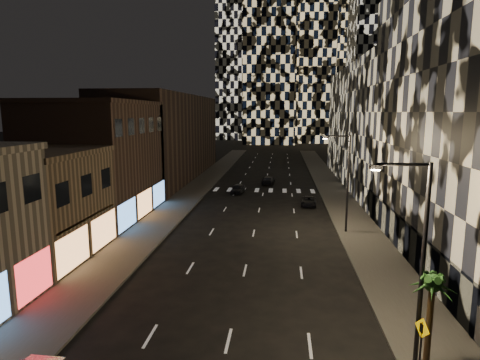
% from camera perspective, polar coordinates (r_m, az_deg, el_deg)
% --- Properties ---
extents(sidewalk_left, '(4.00, 120.00, 0.15)m').
position_cam_1_polar(sidewalk_left, '(59.50, -6.26, -1.19)').
color(sidewalk_left, '#47443F').
rests_on(sidewalk_left, ground).
extents(sidewalk_right, '(4.00, 120.00, 0.15)m').
position_cam_1_polar(sidewalk_right, '(58.67, 13.21, -1.55)').
color(sidewalk_right, '#47443F').
rests_on(sidewalk_right, ground).
extents(curb_left, '(0.20, 120.00, 0.15)m').
position_cam_1_polar(curb_left, '(59.10, -4.27, -1.24)').
color(curb_left, '#4C4C47').
rests_on(curb_left, ground).
extents(curb_right, '(0.20, 120.00, 0.15)m').
position_cam_1_polar(curb_right, '(58.43, 11.17, -1.52)').
color(curb_right, '#4C4C47').
rests_on(curb_right, ground).
extents(retail_tan, '(10.00, 10.00, 8.00)m').
position_cam_1_polar(retail_tan, '(34.94, -28.15, -3.41)').
color(retail_tan, brown).
rests_on(retail_tan, ground).
extents(retail_brown, '(10.00, 15.00, 12.00)m').
position_cam_1_polar(retail_brown, '(45.33, -19.56, 2.50)').
color(retail_brown, '#483329').
rests_on(retail_brown, ground).
extents(retail_filler_left, '(10.00, 40.00, 14.00)m').
position_cam_1_polar(retail_filler_left, '(70.00, -10.28, 6.05)').
color(retail_filler_left, '#483329').
rests_on(retail_filler_left, ground).
extents(midrise_base, '(0.60, 25.00, 3.00)m').
position_cam_1_polar(midrise_base, '(34.49, 22.44, -7.44)').
color(midrise_base, '#383838').
rests_on(midrise_base, ground).
extents(midrise_filler_right, '(16.00, 40.00, 18.00)m').
position_cam_1_polar(midrise_filler_right, '(66.50, 21.39, 7.09)').
color(midrise_filler_right, '#232326').
rests_on(midrise_filler_right, ground).
extents(tower_center_low, '(18.00, 18.00, 95.00)m').
position_cam_1_polar(tower_center_low, '(151.59, 4.44, 23.47)').
color(tower_center_low, black).
rests_on(tower_center_low, ground).
extents(streetlight_near, '(2.55, 0.25, 9.00)m').
position_cam_1_polar(streetlight_near, '(19.01, 23.98, -9.12)').
color(streetlight_near, black).
rests_on(streetlight_near, sidewalk_right).
extents(streetlight_far, '(2.55, 0.25, 9.00)m').
position_cam_1_polar(streetlight_far, '(38.02, 14.78, 0.48)').
color(streetlight_far, black).
rests_on(streetlight_far, sidewalk_right).
extents(car_dark_midlane, '(1.99, 3.93, 1.28)m').
position_cam_1_polar(car_dark_midlane, '(55.85, -0.30, -1.26)').
color(car_dark_midlane, black).
rests_on(car_dark_midlane, ground).
extents(car_dark_oncoming, '(2.13, 4.33, 1.21)m').
position_cam_1_polar(car_dark_oncoming, '(63.16, 4.07, -0.04)').
color(car_dark_oncoming, black).
rests_on(car_dark_oncoming, ground).
extents(car_dark_rightlane, '(2.12, 4.00, 1.07)m').
position_cam_1_polar(car_dark_rightlane, '(49.27, 9.77, -3.00)').
color(car_dark_rightlane, black).
rests_on(car_dark_rightlane, ground).
extents(ped_sign, '(0.32, 0.86, 2.66)m').
position_cam_1_polar(ped_sign, '(19.41, 24.39, -19.71)').
color(ped_sign, black).
rests_on(ped_sign, sidewalk_right).
extents(palm_tree, '(2.17, 2.15, 4.26)m').
position_cam_1_polar(palm_tree, '(19.65, 25.65, -13.91)').
color(palm_tree, '#47331E').
rests_on(palm_tree, sidewalk_right).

